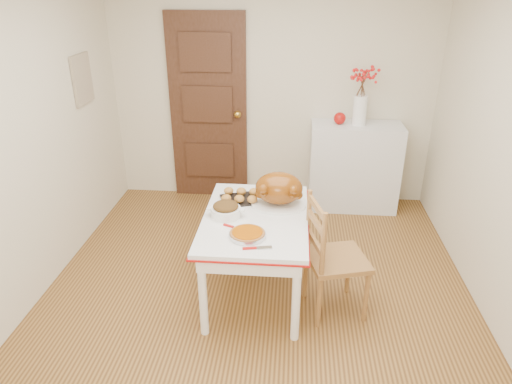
# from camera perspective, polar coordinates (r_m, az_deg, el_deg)

# --- Properties ---
(floor) EXTENTS (3.50, 4.00, 0.00)m
(floor) POSITION_cam_1_polar(r_m,az_deg,el_deg) (3.79, 0.01, -13.35)
(floor) COLOR #513115
(floor) RESTS_ON ground
(wall_back) EXTENTS (3.50, 0.00, 2.50)m
(wall_back) POSITION_cam_1_polar(r_m,az_deg,el_deg) (5.09, 1.98, 12.51)
(wall_back) COLOR beige
(wall_back) RESTS_ON ground
(wall_left) EXTENTS (0.00, 4.00, 2.50)m
(wall_left) POSITION_cam_1_polar(r_m,az_deg,el_deg) (3.74, -27.89, 4.91)
(wall_left) COLOR beige
(wall_left) RESTS_ON ground
(door_back) EXTENTS (0.85, 0.06, 2.06)m
(door_back) POSITION_cam_1_polar(r_m,az_deg,el_deg) (5.19, -5.93, 10.15)
(door_back) COLOR #41261B
(door_back) RESTS_ON ground
(photo_board) EXTENTS (0.03, 0.35, 0.45)m
(photo_board) POSITION_cam_1_polar(r_m,az_deg,el_deg) (4.69, -20.78, 12.98)
(photo_board) COLOR tan
(photo_board) RESTS_ON ground
(sideboard) EXTENTS (0.96, 0.43, 0.96)m
(sideboard) POSITION_cam_1_polar(r_m,az_deg,el_deg) (5.14, 12.03, 3.08)
(sideboard) COLOR silver
(sideboard) RESTS_ON floor
(kitchen_table) EXTENTS (0.81, 1.18, 0.71)m
(kitchen_table) POSITION_cam_1_polar(r_m,az_deg,el_deg) (3.68, -0.07, -7.89)
(kitchen_table) COLOR white
(kitchen_table) RESTS_ON floor
(chair_oak) EXTENTS (0.52, 0.52, 0.95)m
(chair_oak) POSITION_cam_1_polar(r_m,az_deg,el_deg) (3.50, 10.05, -7.90)
(chair_oak) COLOR olive
(chair_oak) RESTS_ON floor
(berry_vase) EXTENTS (0.33, 0.33, 0.63)m
(berry_vase) POSITION_cam_1_polar(r_m,az_deg,el_deg) (4.91, 12.94, 11.71)
(berry_vase) COLOR white
(berry_vase) RESTS_ON sideboard
(apple) EXTENTS (0.13, 0.13, 0.13)m
(apple) POSITION_cam_1_polar(r_m,az_deg,el_deg) (4.95, 10.36, 8.99)
(apple) COLOR #A90E0B
(apple) RESTS_ON sideboard
(turkey_platter) EXTENTS (0.45, 0.36, 0.28)m
(turkey_platter) POSITION_cam_1_polar(r_m,az_deg,el_deg) (3.60, 2.86, 0.26)
(turkey_platter) COLOR brown
(turkey_platter) RESTS_ON kitchen_table
(pumpkin_pie) EXTENTS (0.32, 0.32, 0.05)m
(pumpkin_pie) POSITION_cam_1_polar(r_m,az_deg,el_deg) (3.22, -1.08, -5.18)
(pumpkin_pie) COLOR #9D4500
(pumpkin_pie) RESTS_ON kitchen_table
(stuffing_dish) EXTENTS (0.32, 0.28, 0.11)m
(stuffing_dish) POSITION_cam_1_polar(r_m,az_deg,el_deg) (3.48, -3.77, -2.19)
(stuffing_dish) COLOR #4D2F0E
(stuffing_dish) RESTS_ON kitchen_table
(rolls_tray) EXTENTS (0.36, 0.32, 0.08)m
(rolls_tray) POSITION_cam_1_polar(r_m,az_deg,el_deg) (3.73, -1.96, -0.50)
(rolls_tray) COLOR #B58335
(rolls_tray) RESTS_ON kitchen_table
(pie_server) EXTENTS (0.21, 0.10, 0.01)m
(pie_server) POSITION_cam_1_polar(r_m,az_deg,el_deg) (3.10, 0.16, -6.94)
(pie_server) COLOR silver
(pie_server) RESTS_ON kitchen_table
(carving_knife) EXTENTS (0.23, 0.14, 0.01)m
(carving_knife) POSITION_cam_1_polar(r_m,az_deg,el_deg) (3.33, -2.38, -4.50)
(carving_knife) COLOR silver
(carving_knife) RESTS_ON kitchen_table
(drinking_glass) EXTENTS (0.09, 0.09, 0.12)m
(drinking_glass) POSITION_cam_1_polar(r_m,az_deg,el_deg) (3.90, 1.90, 1.05)
(drinking_glass) COLOR white
(drinking_glass) RESTS_ON kitchen_table
(shaker_pair) EXTENTS (0.10, 0.06, 0.09)m
(shaker_pair) POSITION_cam_1_polar(r_m,az_deg,el_deg) (3.85, 4.87, 0.36)
(shaker_pair) COLOR white
(shaker_pair) RESTS_ON kitchen_table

